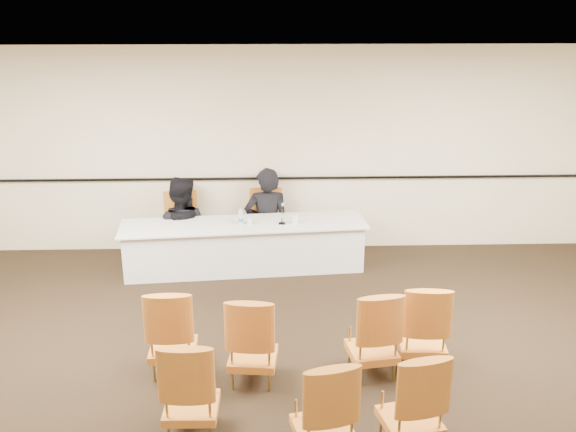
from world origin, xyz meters
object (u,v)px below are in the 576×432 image
Objects in this scene: panelist_main_chair at (267,223)px; aud_chair_front_mid at (253,338)px; panelist_second at (182,235)px; aud_chair_front_right at (373,331)px; aud_chair_front_left at (172,330)px; aud_chair_extra at (423,325)px; microphone at (282,215)px; water_bottle at (241,216)px; aud_chair_back_mid at (323,407)px; panel_table at (244,246)px; panelist_main at (267,228)px; coffee_cup at (295,220)px; aud_chair_back_right at (411,398)px; panelist_second_chair at (181,227)px; aud_chair_back_left at (191,385)px; drinking_glass at (250,221)px.

aud_chair_front_mid is (-0.15, -3.30, 0.00)m from panelist_main_chair.
panelist_second is 1.83× the size of aud_chair_front_right.
aud_chair_extra is (2.54, 0.02, 0.00)m from aud_chair_front_left.
microphone is at bearing -76.04° from panelist_main_chair.
aud_chair_back_mid is (0.81, -3.85, -0.31)m from water_bottle.
aud_chair_front_mid and aud_chair_back_mid have the same top height.
aud_chair_back_mid is (0.45, -4.42, 0.00)m from panelist_main_chair.
aud_chair_front_left reaches higher than panel_table.
panelist_main is 3.25m from aud_chair_front_left.
panelist_main_chair reaches higher than coffee_cup.
water_bottle is 0.23× the size of aud_chair_front_mid.
panelist_main_chair is 0.71m from microphone.
panelist_main is at bearing 122.91° from coffee_cup.
aud_chair_front_left is 1.00× the size of aud_chair_extra.
panelist_main is 1.92× the size of aud_chair_front_mid.
aud_chair_front_right is at bearing -67.85° from panel_table.
aud_chair_front_mid is 1.74m from aud_chair_extra.
aud_chair_back_mid is at bearing -78.13° from water_bottle.
aud_chair_front_mid is 1.69m from aud_chair_back_right.
panelist_second_chair is 3.37m from aud_chair_front_mid.
water_bottle is (0.89, -0.46, 0.31)m from panelist_second_chair.
aud_chair_front_mid is at bearing 175.12° from aud_chair_front_right.
aud_chair_front_mid is at bearing 85.69° from panelist_main.
panelist_second reaches higher than panelist_main_chair.
coffee_cup is at bearing 173.87° from panelist_second.
aud_chair_back_mid is at bearing -88.96° from coffee_cup.
aud_chair_front_left is 1.00× the size of aud_chair_back_right.
panelist_main_chair is 4.14m from aud_chair_back_left.
aud_chair_front_mid and aud_chair_back_left have the same top height.
panelist_main is (0.32, 0.55, 0.07)m from panel_table.
aud_chair_back_left is at bearing -96.74° from microphone.
panelist_second is 1.18m from drinking_glass.
panelist_second is 4.11m from aud_chair_extra.
panelist_second_chair is 7.39× the size of coffee_cup.
coffee_cup is at bearing 0.73° from drinking_glass.
coffee_cup is 2.77m from aud_chair_front_mid.
microphone is 3.61m from aud_chair_back_left.
panelist_main_chair is 7.39× the size of coffee_cup.
drinking_glass is 0.11× the size of aud_chair_back_right.
aud_chair_front_right is (0.67, -2.62, -0.26)m from coffee_cup.
panelist_second reaches higher than panelist_second_chair.
panelist_main_chair is 1.00× the size of aud_chair_front_left.
aud_chair_back_right is at bearing -79.59° from panelist_main_chair.
panelist_main_chair and aud_chair_front_left have the same top height.
aud_chair_front_left is 0.83m from aud_chair_front_mid.
panelist_main_chair is 0.55× the size of panelist_second.
coffee_cup is 3.66m from aud_chair_back_left.
aud_chair_back_mid is at bearing -125.21° from aud_chair_front_right.
panelist_second is 4.02m from aud_chair_back_left.
aud_chair_front_mid is (-0.53, -2.71, -0.26)m from coffee_cup.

